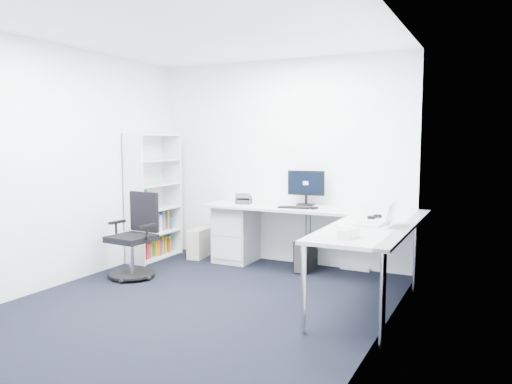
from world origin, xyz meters
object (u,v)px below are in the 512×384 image
at_px(bookshelf, 154,197).
at_px(laptop, 371,212).
at_px(l_desk, 299,245).
at_px(monitor, 306,187).
at_px(task_chair, 131,236).

relative_size(bookshelf, laptop, 4.97).
height_order(l_desk, bookshelf, bookshelf).
distance_m(monitor, laptop, 1.56).
distance_m(bookshelf, task_chair, 1.06).
distance_m(l_desk, task_chair, 2.00).
xyz_separation_m(l_desk, monitor, (-0.12, 0.53, 0.63)).
distance_m(bookshelf, laptop, 3.21).
bearing_deg(task_chair, l_desk, 31.05).
distance_m(l_desk, bookshelf, 2.22).
distance_m(l_desk, monitor, 0.84).
distance_m(l_desk, laptop, 1.25).
xyz_separation_m(l_desk, laptop, (0.98, -0.57, 0.53)).
distance_m(bookshelf, monitor, 2.12).
height_order(l_desk, laptop, laptop).
xyz_separation_m(bookshelf, task_chair, (0.38, -0.92, -0.36)).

